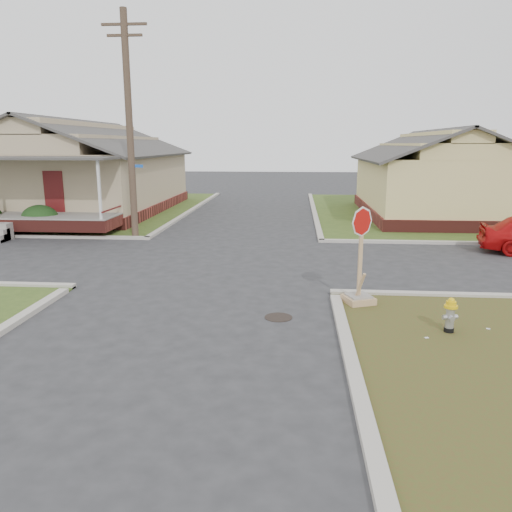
{
  "coord_description": "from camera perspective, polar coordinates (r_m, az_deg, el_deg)",
  "views": [
    {
      "loc": [
        2.56,
        -11.36,
        3.9
      ],
      "look_at": [
        1.56,
        1.0,
        1.1
      ],
      "focal_mm": 35.0,
      "sensor_mm": 36.0,
      "label": 1
    }
  ],
  "objects": [
    {
      "name": "ground",
      "position": [
        12.28,
        -7.7,
        -5.91
      ],
      "size": [
        120.0,
        120.0,
        0.0
      ],
      "primitive_type": "plane",
      "color": "#2A2B2D",
      "rests_on": "ground"
    },
    {
      "name": "verge_far_left",
      "position": [
        33.45,
        -23.22,
        5.06
      ],
      "size": [
        19.0,
        19.0,
        0.05
      ],
      "primitive_type": "cube",
      "color": "#364E1C",
      "rests_on": "ground"
    },
    {
      "name": "curbs",
      "position": [
        17.01,
        -4.15,
        -0.56
      ],
      "size": [
        80.0,
        40.0,
        0.12
      ],
      "primitive_type": null,
      "color": "#B0A99F",
      "rests_on": "ground"
    },
    {
      "name": "manhole",
      "position": [
        11.54,
        2.58,
        -7.01
      ],
      "size": [
        0.64,
        0.64,
        0.01
      ],
      "primitive_type": "cylinder",
      "color": "black",
      "rests_on": "ground"
    },
    {
      "name": "corner_house",
      "position": [
        30.77,
        -19.71,
        8.98
      ],
      "size": [
        10.1,
        15.5,
        5.3
      ],
      "color": "maroon",
      "rests_on": "ground"
    },
    {
      "name": "side_house_yellow",
      "position": [
        28.88,
        19.79,
        8.6
      ],
      "size": [
        7.6,
        11.6,
        4.7
      ],
      "color": "maroon",
      "rests_on": "ground"
    },
    {
      "name": "utility_pole",
      "position": [
        21.37,
        -14.27,
        14.4
      ],
      "size": [
        1.8,
        0.28,
        9.0
      ],
      "color": "#3D2D23",
      "rests_on": "ground"
    },
    {
      "name": "fire_hydrant",
      "position": [
        11.18,
        21.32,
        -6.11
      ],
      "size": [
        0.28,
        0.28,
        0.75
      ],
      "rotation": [
        0.0,
        0.0,
        0.19
      ],
      "color": "black",
      "rests_on": "ground"
    },
    {
      "name": "stop_sign",
      "position": [
        12.51,
        11.71,
        -2.99
      ],
      "size": [
        0.68,
        0.66,
        2.4
      ],
      "rotation": [
        0.0,
        0.0,
        0.38
      ],
      "color": "tan",
      "rests_on": "ground"
    },
    {
      "name": "hedge_right",
      "position": [
        23.9,
        -23.44,
        3.85
      ],
      "size": [
        1.56,
        1.27,
        1.19
      ],
      "primitive_type": "ellipsoid",
      "color": "#173814",
      "rests_on": "verge_far_left"
    }
  ]
}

